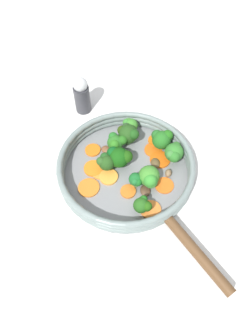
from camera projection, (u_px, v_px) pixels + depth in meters
name	position (u px, v px, depth m)	size (l,w,h in m)	color
ground_plane	(126.00, 175.00, 0.76)	(4.00, 4.00, 0.00)	white
skillet	(126.00, 173.00, 0.75)	(0.29, 0.29, 0.01)	gray
skillet_rim_wall	(126.00, 167.00, 0.73)	(0.31, 0.31, 0.04)	gray
skillet_handle	(197.00, 253.00, 0.63)	(0.02, 0.02, 0.18)	brown
skillet_rivet_left	(147.00, 225.00, 0.67)	(0.01, 0.01, 0.01)	gray
skillet_rivet_right	(178.00, 204.00, 0.70)	(0.01, 0.01, 0.01)	gray
carrot_slice_0	(151.00, 210.00, 0.69)	(0.04, 0.04, 0.01)	orange
carrot_slice_1	(128.00, 191.00, 0.72)	(0.03, 0.03, 0.01)	orange
carrot_slice_2	(93.00, 150.00, 0.78)	(0.04, 0.04, 0.00)	orange
carrot_slice_3	(100.00, 172.00, 0.74)	(0.04, 0.04, 0.00)	orange
carrot_slice_4	(89.00, 188.00, 0.72)	(0.05, 0.05, 0.00)	orange
carrot_slice_5	(153.00, 150.00, 0.78)	(0.04, 0.04, 0.00)	orange
carrot_slice_6	(164.00, 185.00, 0.73)	(0.04, 0.04, 0.00)	orange
carrot_slice_7	(161.00, 160.00, 0.76)	(0.05, 0.05, 0.00)	#E25D12
carrot_slice_8	(93.00, 168.00, 0.75)	(0.04, 0.04, 0.01)	orange
carrot_slice_9	(104.00, 165.00, 0.76)	(0.03, 0.03, 0.00)	orange
carrot_slice_10	(109.00, 178.00, 0.74)	(0.04, 0.04, 0.01)	#F99C38
carrot_slice_11	(154.00, 140.00, 0.80)	(0.03, 0.03, 0.01)	orange
broccoli_floret_0	(106.00, 162.00, 0.73)	(0.04, 0.04, 0.05)	#8CA75C
broccoli_floret_1	(119.00, 156.00, 0.73)	(0.05, 0.05, 0.05)	#709B55
broccoli_floret_2	(117.00, 142.00, 0.76)	(0.04, 0.04, 0.05)	#81B265
broccoli_floret_3	(174.00, 153.00, 0.74)	(0.05, 0.05, 0.05)	#7CAA6E
broccoli_floret_4	(150.00, 178.00, 0.70)	(0.05, 0.05, 0.05)	#7D9751
broccoli_floret_5	(130.00, 125.00, 0.79)	(0.04, 0.03, 0.04)	#7FA969
broccoli_floret_6	(162.00, 139.00, 0.76)	(0.05, 0.05, 0.05)	#87AD6A
broccoli_floret_7	(143.00, 205.00, 0.67)	(0.04, 0.03, 0.04)	#85A863
broccoli_floret_8	(128.00, 133.00, 0.77)	(0.05, 0.05, 0.06)	#6D9A60
broccoli_floret_9	(136.00, 180.00, 0.71)	(0.03, 0.03, 0.04)	#629756
mushroom_piece_0	(145.00, 191.00, 0.71)	(0.03, 0.02, 0.01)	brown
mushroom_piece_1	(155.00, 163.00, 0.75)	(0.03, 0.02, 0.01)	brown
mushroom_piece_2	(107.00, 150.00, 0.77)	(0.03, 0.02, 0.01)	brown
mushroom_piece_3	(168.00, 173.00, 0.74)	(0.02, 0.02, 0.01)	brown
salt_shaker	(82.00, 95.00, 0.83)	(0.04, 0.04, 0.10)	#333338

